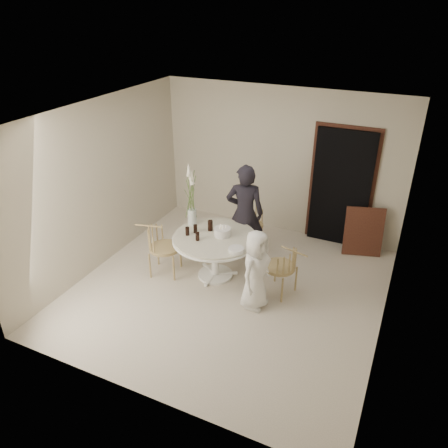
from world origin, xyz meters
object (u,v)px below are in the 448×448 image
at_px(chair_far, 251,218).
at_px(flower_vase, 191,200).
at_px(table, 215,243).
at_px(chair_left, 157,242).
at_px(girl, 245,213).
at_px(birthday_cake, 222,232).
at_px(boy, 256,270).
at_px(chair_right, 286,265).

xyz_separation_m(chair_far, flower_vase, (-0.63, -1.01, 0.66)).
xyz_separation_m(table, chair_left, (-0.89, -0.28, -0.06)).
height_order(table, girl, girl).
height_order(birthday_cake, flower_vase, flower_vase).
xyz_separation_m(girl, flower_vase, (-0.71, -0.50, 0.32)).
bearing_deg(chair_far, flower_vase, -140.42).
height_order(chair_left, birthday_cake, birthday_cake).
bearing_deg(chair_left, boy, -109.02).
bearing_deg(birthday_cake, flower_vase, 167.94).
relative_size(chair_right, girl, 0.49).
height_order(chair_far, birthday_cake, birthday_cake).
bearing_deg(chair_right, table, -74.96).
height_order(chair_right, chair_left, chair_left).
bearing_deg(flower_vase, chair_right, -7.15).
height_order(table, boy, boy).
bearing_deg(flower_vase, chair_far, 57.95).
distance_m(table, chair_left, 0.94).
bearing_deg(boy, chair_left, 93.74).
xyz_separation_m(table, chair_right, (1.17, -0.01, -0.08)).
bearing_deg(table, chair_far, 84.30).
relative_size(girl, birthday_cake, 6.44).
xyz_separation_m(boy, birthday_cake, (-0.76, 0.51, 0.18)).
distance_m(chair_right, birthday_cake, 1.11).
relative_size(table, boy, 1.09).
bearing_deg(flower_vase, boy, -25.14).
relative_size(table, girl, 0.78).
distance_m(chair_far, birthday_cake, 1.17).
bearing_deg(birthday_cake, table, -139.81).
bearing_deg(flower_vase, girl, 35.22).
bearing_deg(birthday_cake, chair_right, -4.36).
distance_m(chair_far, girl, 0.61).
bearing_deg(girl, chair_right, 126.16).
height_order(chair_right, flower_vase, flower_vase).
xyz_separation_m(table, birthday_cake, (0.09, 0.08, 0.18)).
height_order(chair_left, girl, girl).
relative_size(chair_far, chair_right, 0.96).
distance_m(boy, birthday_cake, 0.93).
distance_m(girl, boy, 1.33).
relative_size(girl, boy, 1.40).
xyz_separation_m(table, flower_vase, (-0.51, 0.20, 0.55)).
distance_m(chair_right, chair_left, 2.08).
bearing_deg(boy, girl, 38.35).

